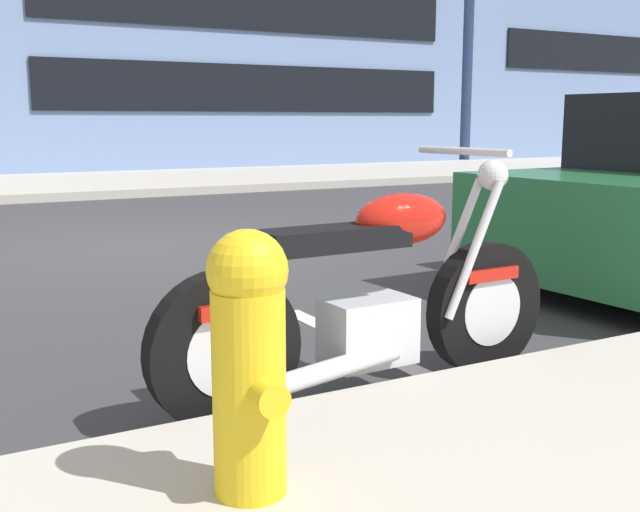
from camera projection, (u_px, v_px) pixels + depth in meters
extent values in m
plane|color=#333335|center=(151.00, 245.00, 7.83)|extent=(260.00, 260.00, 0.00)
cube|color=#ADA89E|center=(523.00, 167.00, 19.85)|extent=(120.00, 5.00, 0.14)
cube|color=silver|center=(382.00, 354.00, 4.18)|extent=(0.12, 2.20, 0.01)
cylinder|color=black|center=(485.00, 308.00, 3.85)|extent=(0.66, 0.13, 0.66)
cylinder|color=silver|center=(485.00, 308.00, 3.85)|extent=(0.37, 0.13, 0.36)
cylinder|color=black|center=(224.00, 351.00, 3.13)|extent=(0.66, 0.13, 0.66)
cylinder|color=silver|center=(224.00, 351.00, 3.13)|extent=(0.37, 0.13, 0.36)
cube|color=silver|center=(368.00, 330.00, 3.50)|extent=(0.41, 0.27, 0.30)
cube|color=black|center=(334.00, 238.00, 3.33)|extent=(0.69, 0.24, 0.10)
ellipsoid|color=#B7190F|center=(402.00, 219.00, 3.50)|extent=(0.49, 0.26, 0.24)
cube|color=#B7190F|center=(234.00, 306.00, 3.13)|extent=(0.37, 0.19, 0.06)
cube|color=#B7190F|center=(483.00, 272.00, 3.81)|extent=(0.33, 0.17, 0.06)
cylinder|color=silver|center=(455.00, 246.00, 3.78)|extent=(0.34, 0.06, 0.65)
cylinder|color=silver|center=(474.00, 250.00, 3.66)|extent=(0.34, 0.06, 0.65)
cylinder|color=silver|center=(462.00, 151.00, 3.62)|extent=(0.06, 0.62, 0.04)
sphere|color=silver|center=(493.00, 175.00, 3.75)|extent=(0.15, 0.15, 0.15)
cylinder|color=silver|center=(327.00, 371.00, 3.24)|extent=(0.71, 0.11, 0.16)
cylinder|color=black|center=(526.00, 241.00, 6.11)|extent=(0.63, 0.25, 0.62)
cylinder|color=gold|center=(249.00, 393.00, 2.29)|extent=(0.22, 0.22, 0.63)
sphere|color=gold|center=(247.00, 270.00, 2.23)|extent=(0.24, 0.24, 0.24)
cylinder|color=gold|center=(231.00, 370.00, 2.41)|extent=(0.10, 0.08, 0.10)
cylinder|color=gold|center=(269.00, 398.00, 2.17)|extent=(0.10, 0.08, 0.10)
cube|color=#6B84B2|center=(189.00, 3.00, 22.03)|extent=(12.35, 9.33, 9.08)
cube|color=black|center=(259.00, 88.00, 18.42)|extent=(10.38, 0.06, 1.10)
cube|color=black|center=(258.00, 7.00, 18.10)|extent=(10.38, 0.06, 1.10)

